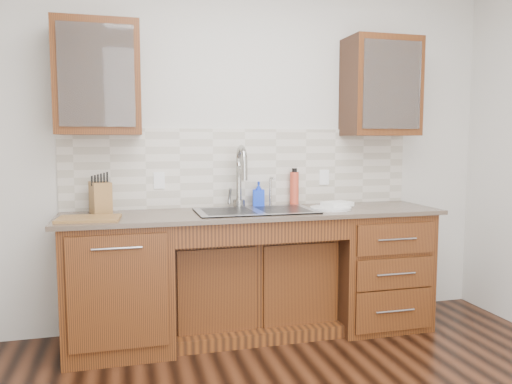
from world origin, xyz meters
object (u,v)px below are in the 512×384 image
object	(u,v)px
cutting_board	(89,219)
soap_bottle	(259,194)
knife_block	(100,198)
water_bottle	(294,189)
plate	(331,208)

from	to	relation	value
cutting_board	soap_bottle	bearing A→B (deg)	15.81
knife_block	soap_bottle	bearing A→B (deg)	-10.55
soap_bottle	cutting_board	world-z (taller)	soap_bottle
soap_bottle	cutting_board	distance (m)	1.26
soap_bottle	cutting_board	bearing A→B (deg)	-151.80
water_bottle	plate	distance (m)	0.37
soap_bottle	cutting_board	size ratio (longest dim) A/B	0.50
water_bottle	plate	size ratio (longest dim) A/B	0.85
knife_block	water_bottle	bearing A→B (deg)	-10.39
plate	cutting_board	distance (m)	1.68
plate	cutting_board	bearing A→B (deg)	-177.70
soap_bottle	plate	size ratio (longest dim) A/B	0.63
plate	cutting_board	size ratio (longest dim) A/B	0.79
water_bottle	plate	bearing A→B (deg)	-58.81
plate	water_bottle	bearing A→B (deg)	121.19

